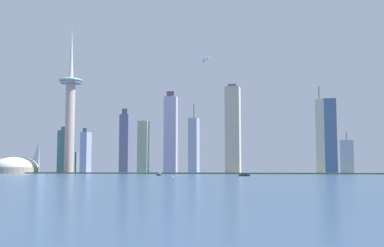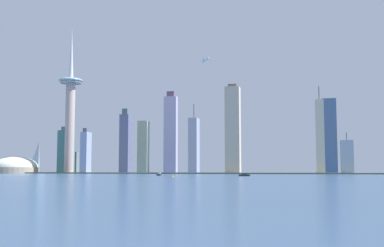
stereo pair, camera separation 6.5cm
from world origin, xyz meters
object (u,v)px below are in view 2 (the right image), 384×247
at_px(boat_2, 159,174).
at_px(airplane, 206,60).
at_px(skyscraper_10, 125,143).
at_px(boat_1, 244,175).
at_px(skyscraper_6, 347,157).
at_px(skyscraper_3, 194,146).
at_px(skyscraper_11, 66,151).
at_px(stadium_dome, 14,168).
at_px(skyscraper_1, 38,138).
at_px(skyscraper_8, 330,136).
at_px(skyscraper_9, 73,163).
at_px(skyscraper_2, 233,130).
at_px(channel_buoy_0, 173,176).
at_px(skyscraper_0, 320,137).
at_px(skyscraper_4, 143,147).
at_px(channel_buoy_1, 32,174).
at_px(skyscraper_7, 86,152).
at_px(skyscraper_5, 171,134).
at_px(observation_tower, 70,106).

relative_size(boat_2, airplane, 0.43).
xyz_separation_m(skyscraper_10, boat_1, (270.23, -302.26, -57.63)).
height_order(skyscraper_6, boat_2, skyscraper_6).
height_order(skyscraper_3, skyscraper_11, skyscraper_3).
xyz_separation_m(stadium_dome, boat_1, (480.79, -256.34, -9.10)).
bearing_deg(skyscraper_1, skyscraper_11, -25.02).
height_order(skyscraper_8, skyscraper_9, skyscraper_8).
bearing_deg(skyscraper_2, skyscraper_8, 28.44).
relative_size(stadium_dome, channel_buoy_0, 46.33).
bearing_deg(skyscraper_3, boat_2, -84.98).
relative_size(skyscraper_6, channel_buoy_0, 33.44).
distance_m(skyscraper_2, boat_1, 273.48).
distance_m(skyscraper_0, skyscraper_4, 362.23).
bearing_deg(skyscraper_11, boat_2, -44.57).
xyz_separation_m(skyscraper_3, channel_buoy_1, (-228.65, -186.51, -51.89)).
height_order(skyscraper_7, skyscraper_8, skyscraper_8).
height_order(skyscraper_5, airplane, airplane).
distance_m(skyscraper_10, boat_1, 409.52).
xyz_separation_m(skyscraper_9, boat_1, (400.92, -341.85, -20.33)).
bearing_deg(boat_2, skyscraper_11, 36.08).
distance_m(skyscraper_1, skyscraper_3, 342.71).
height_order(skyscraper_0, boat_1, skyscraper_0).
bearing_deg(stadium_dome, skyscraper_6, 0.76).
bearing_deg(skyscraper_3, skyscraper_4, 162.34).
xyz_separation_m(stadium_dome, skyscraper_2, (427.68, 1.14, 66.20)).
relative_size(skyscraper_4, skyscraper_11, 1.16).
xyz_separation_m(boat_2, channel_buoy_1, (-255.32, 116.76, -0.52)).
bearing_deg(channel_buoy_0, skyscraper_2, 87.98).
bearing_deg(skyscraper_10, skyscraper_5, 43.16).
bearing_deg(skyscraper_6, stadium_dome, -179.24).
relative_size(skyscraper_5, boat_2, 12.65).
height_order(observation_tower, skyscraper_4, observation_tower).
bearing_deg(skyscraper_0, skyscraper_9, 170.06).
xyz_separation_m(skyscraper_7, skyscraper_8, (440.33, 96.22, 29.16)).
relative_size(channel_buoy_0, airplane, 0.07).
height_order(observation_tower, channel_buoy_0, observation_tower).
bearing_deg(observation_tower, airplane, 1.96).
relative_size(skyscraper_0, boat_1, 10.66).
height_order(skyscraper_7, skyscraper_9, skyscraper_7).
relative_size(skyscraper_2, skyscraper_9, 2.69).
xyz_separation_m(skyscraper_6, channel_buoy_0, (-201.02, -345.32, -27.07)).
bearing_deg(skyscraper_8, skyscraper_9, -179.41).
distance_m(skyscraper_4, skyscraper_11, 152.95).
xyz_separation_m(skyscraper_2, boat_2, (-58.77, -238.07, -75.25)).
bearing_deg(skyscraper_9, skyscraper_11, -79.34).
distance_m(observation_tower, skyscraper_10, 126.96).
bearing_deg(observation_tower, skyscraper_4, 38.15).
relative_size(skyscraper_1, skyscraper_4, 1.43).
bearing_deg(stadium_dome, boat_2, -32.71).
xyz_separation_m(skyscraper_4, boat_2, (141.60, -339.86, -51.74)).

